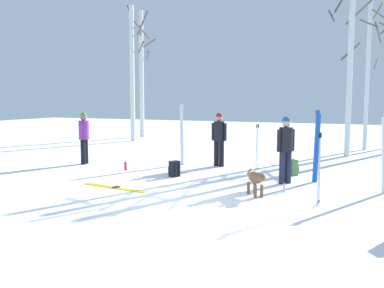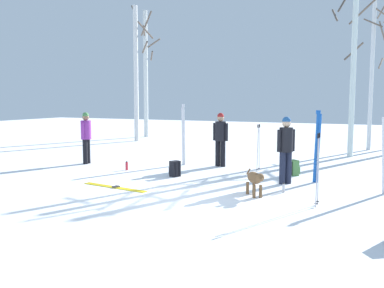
% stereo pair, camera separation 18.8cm
% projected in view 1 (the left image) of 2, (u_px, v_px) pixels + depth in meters
% --- Properties ---
extents(ground_plane, '(60.00, 60.00, 0.00)m').
position_uv_depth(ground_plane, '(173.00, 200.00, 9.18)').
color(ground_plane, white).
extents(person_0, '(0.34, 0.51, 1.72)m').
position_uv_depth(person_0, '(84.00, 135.00, 14.09)').
color(person_0, black).
rests_on(person_0, ground_plane).
extents(person_1, '(0.52, 0.34, 1.72)m').
position_uv_depth(person_1, '(219.00, 136.00, 13.58)').
color(person_1, black).
rests_on(person_1, ground_plane).
extents(person_2, '(0.38, 0.41, 1.72)m').
position_uv_depth(person_2, '(286.00, 145.00, 10.83)').
color(person_2, '#1E2338').
rests_on(person_2, ground_plane).
extents(dog, '(0.60, 0.73, 0.57)m').
position_uv_depth(dog, '(256.00, 179.00, 9.48)').
color(dog, brown).
rests_on(dog, ground_plane).
extents(ski_pair_planted_0, '(0.16, 0.07, 1.99)m').
position_uv_depth(ski_pair_planted_0, '(182.00, 135.00, 13.92)').
color(ski_pair_planted_0, white).
rests_on(ski_pair_planted_0, ground_plane).
extents(ski_pair_planted_2, '(0.18, 0.05, 1.87)m').
position_uv_depth(ski_pair_planted_2, '(317.00, 147.00, 11.01)').
color(ski_pair_planted_2, blue).
rests_on(ski_pair_planted_2, ground_plane).
extents(ski_pair_lying_0, '(1.95, 0.46, 0.05)m').
position_uv_depth(ski_pair_lying_0, '(115.00, 187.00, 10.38)').
color(ski_pair_lying_0, yellow).
rests_on(ski_pair_lying_0, ground_plane).
extents(ski_poles_0, '(0.07, 0.28, 1.48)m').
position_uv_depth(ski_poles_0, '(319.00, 167.00, 8.60)').
color(ski_poles_0, '#B2B2BC').
rests_on(ski_poles_0, ground_plane).
extents(ski_poles_1, '(0.07, 0.27, 1.41)m').
position_uv_depth(ski_poles_1, '(257.00, 146.00, 12.72)').
color(ski_poles_1, '#B2B2BC').
rests_on(ski_poles_1, ground_plane).
extents(backpack_1, '(0.34, 0.35, 0.44)m').
position_uv_depth(backpack_1, '(293.00, 168.00, 12.09)').
color(backpack_1, '#4C7F3F').
rests_on(backpack_1, ground_plane).
extents(backpack_2, '(0.34, 0.32, 0.44)m').
position_uv_depth(backpack_2, '(174.00, 169.00, 11.87)').
color(backpack_2, black).
rests_on(backpack_2, ground_plane).
extents(water_bottle_0, '(0.06, 0.06, 0.23)m').
position_uv_depth(water_bottle_0, '(284.00, 188.00, 9.90)').
color(water_bottle_0, silver).
rests_on(water_bottle_0, ground_plane).
extents(water_bottle_1, '(0.08, 0.08, 0.26)m').
position_uv_depth(water_bottle_1, '(126.00, 166.00, 12.92)').
color(water_bottle_1, red).
rests_on(water_bottle_1, ground_plane).
extents(birch_tree_0, '(1.56, 1.58, 7.35)m').
position_uv_depth(birch_tree_0, '(141.00, 72.00, 23.83)').
color(birch_tree_0, silver).
rests_on(birch_tree_0, ground_plane).
extents(birch_tree_1, '(1.08, 1.57, 6.76)m').
position_uv_depth(birch_tree_1, '(133.00, 71.00, 21.44)').
color(birch_tree_1, silver).
rests_on(birch_tree_1, ground_plane).
extents(birch_tree_2, '(1.58, 1.57, 6.21)m').
position_uv_depth(birch_tree_2, '(349.00, 71.00, 15.73)').
color(birch_tree_2, silver).
rests_on(birch_tree_2, ground_plane).
extents(birch_tree_3, '(1.29, 1.36, 7.44)m').
position_uv_depth(birch_tree_3, '(369.00, 59.00, 17.75)').
color(birch_tree_3, silver).
rests_on(birch_tree_3, ground_plane).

